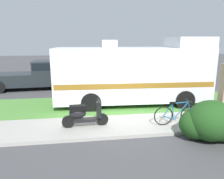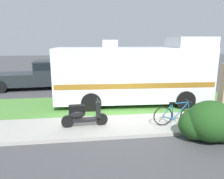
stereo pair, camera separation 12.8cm
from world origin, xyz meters
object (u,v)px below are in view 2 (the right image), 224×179
object	(u,v)px
motorhome_rv	(135,73)
scooter	(83,114)
bicycle	(176,115)
pickup_truck_far	(131,67)
pickup_truck_near	(40,74)

from	to	relation	value
motorhome_rv	scooter	bearing A→B (deg)	-131.45
bicycle	pickup_truck_far	world-z (taller)	pickup_truck_far
pickup_truck_near	pickup_truck_far	bearing A→B (deg)	24.04
bicycle	pickup_truck_near	distance (m)	9.81
pickup_truck_near	pickup_truck_far	size ratio (longest dim) A/B	1.00
scooter	bicycle	xyz separation A→B (m)	(3.37, -0.30, -0.07)
pickup_truck_near	bicycle	bearing A→B (deg)	-51.02
motorhome_rv	bicycle	size ratio (longest dim) A/B	4.36
motorhome_rv	pickup_truck_far	bearing A→B (deg)	78.63
bicycle	pickup_truck_near	bearing A→B (deg)	128.98
pickup_truck_near	pickup_truck_far	world-z (taller)	pickup_truck_near
motorhome_rv	bicycle	distance (m)	3.47
motorhome_rv	pickup_truck_near	size ratio (longest dim) A/B	1.29
pickup_truck_far	motorhome_rv	bearing A→B (deg)	-101.37
motorhome_rv	bicycle	bearing A→B (deg)	-75.69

